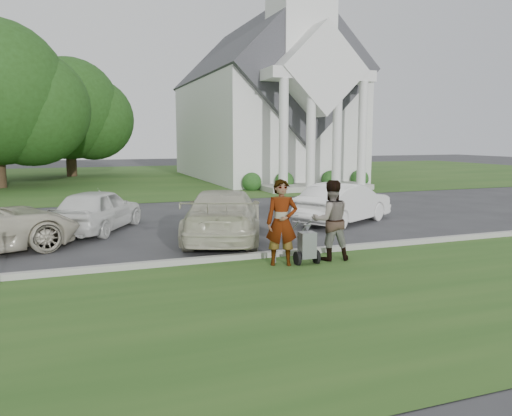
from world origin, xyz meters
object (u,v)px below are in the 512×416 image
striping_cart (307,246)px  person_right (331,221)px  church (263,95)px  parking_meter_near (275,224)px  car_c (223,215)px  tree_back (69,114)px  person_left (282,223)px  car_d (344,203)px  car_b (98,210)px

striping_cart → person_right: size_ratio=0.58×
church → parking_meter_near: size_ratio=16.28×
church → car_c: bearing=-113.9°
person_right → tree_back: bearing=-69.0°
person_right → parking_meter_near: person_right is taller
car_c → parking_meter_near: bearing=117.3°
church → striping_cart: size_ratio=21.59×
car_c → person_right: bearing=139.1°
person_left → person_right: (1.30, 0.06, -0.03)m
church → parking_meter_near: bearing=-110.3°
striping_cart → car_c: car_c is taller
church → car_d: 19.95m
person_right → car_d: bearing=-113.5°
church → person_left: 25.36m
striping_cart → car_d: car_d is taller
person_right → car_d: 5.44m
car_d → person_right: bearing=117.1°
striping_cart → car_c: 3.51m
church → car_b: church is taller
car_b → car_c: bearing=169.2°
striping_cart → person_right: bearing=16.5°
car_b → car_c: (3.32, -2.69, 0.06)m
car_b → striping_cart: bearing=153.9°
striping_cart → parking_meter_near: size_ratio=0.75×
person_left → car_d: 6.30m
tree_back → car_d: size_ratio=2.27×
car_d → person_left: bearing=107.5°
parking_meter_near → car_b: size_ratio=0.37×
person_right → car_b: (-5.07, 5.84, -0.28)m
church → car_b: (-12.26, -17.47, -5.25)m
striping_cart → car_c: (-1.02, 3.35, 0.30)m
parking_meter_near → car_c: (-0.37, 3.00, -0.19)m
church → tree_back: bearing=152.2°
person_right → striping_cart: bearing=25.4°
tree_back → car_c: size_ratio=1.88×
parking_meter_near → car_d: bearing=45.0°
person_right → car_c: size_ratio=0.38×
church → person_left: (-8.50, -23.38, -4.95)m
church → person_left: church is taller
striping_cart → person_right: 0.91m
parking_meter_near → car_c: size_ratio=0.29×
parking_meter_near → car_b: (-3.70, 5.69, -0.25)m
church → person_right: 24.90m
tree_back → church: bearing=-27.8°
person_right → parking_meter_near: (-1.37, 0.15, -0.03)m
church → car_c: (-8.94, -20.16, -5.20)m
striping_cart → parking_meter_near: 0.88m
striping_cart → person_left: person_left is taller
person_right → parking_meter_near: bearing=3.7°
parking_meter_near → car_c: bearing=97.1°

